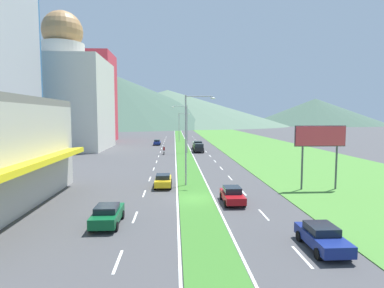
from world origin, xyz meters
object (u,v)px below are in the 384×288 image
object	(u,v)px
billboard_roadside	(320,140)
pickup_truck_1	(197,145)
street_lamp_far	(180,125)
car_0	(232,195)
car_1	(163,180)
car_3	(157,142)
pickup_truck_0	(198,148)
motorcycle_rider	(164,151)
street_lamp_near	(189,134)
car_2	(322,237)
car_4	(107,215)
street_lamp_mid	(185,126)

from	to	relation	value
billboard_roadside	pickup_truck_1	distance (m)	43.92
street_lamp_far	billboard_roadside	xyz separation A→B (m)	(13.50, -65.92, 0.16)
car_0	car_1	distance (m)	9.44
car_3	pickup_truck_0	distance (m)	20.42
car_1	motorcycle_rider	distance (m)	30.08
street_lamp_near	car_3	bearing A→B (deg)	97.10
car_2	car_4	bearing A→B (deg)	-110.09
car_1	pickup_truck_0	bearing A→B (deg)	-11.02
pickup_truck_1	pickup_truck_0	bearing A→B (deg)	-2.18
street_lamp_mid	motorcycle_rider	distance (m)	7.10
car_2	car_3	xyz separation A→B (m)	(-13.40, 68.52, 0.01)
street_lamp_mid	pickup_truck_1	distance (m)	10.03
car_4	motorcycle_rider	distance (m)	42.18
street_lamp_near	motorcycle_rider	xyz separation A→B (m)	(-3.77, 29.52, -5.12)
street_lamp_far	motorcycle_rider	size ratio (longest dim) A/B	4.45
car_4	street_lamp_near	bearing A→B (deg)	-27.38
car_0	motorcycle_rider	size ratio (longest dim) A/B	2.04
car_0	car_1	size ratio (longest dim) A/B	0.97
street_lamp_near	car_3	xyz separation A→B (m)	(-6.35, 50.99, -5.11)
billboard_roadside	car_1	bearing A→B (deg)	172.27
street_lamp_far	car_2	distance (m)	81.03
street_lamp_near	car_4	size ratio (longest dim) A/B	2.41
car_4	street_lamp_far	bearing A→B (deg)	-5.14
car_0	pickup_truck_0	size ratio (longest dim) A/B	0.75
billboard_roadside	car_1	world-z (taller)	billboard_roadside
car_3	car_1	bearing A→B (deg)	-176.18
street_lamp_far	car_3	bearing A→B (deg)	-118.75
billboard_roadside	street_lamp_far	bearing A→B (deg)	101.57
motorcycle_rider	car_0	bearing A→B (deg)	-168.73
car_3	pickup_truck_1	world-z (taller)	pickup_truck_1
street_lamp_near	car_4	world-z (taller)	street_lamp_near
car_3	motorcycle_rider	world-z (taller)	motorcycle_rider
car_1	pickup_truck_0	xyz separation A→B (m)	(6.57, 33.74, 0.24)
car_0	street_lamp_far	bearing A→B (deg)	-177.33
billboard_roadside	car_2	xyz separation A→B (m)	(-6.75, -14.71, -4.61)
billboard_roadside	car_1	xyz separation A→B (m)	(-16.70, 2.27, -4.61)
billboard_roadside	car_0	xyz separation A→B (m)	(-10.21, -4.59, -4.61)
car_2	billboard_roadside	bearing A→B (deg)	155.37
billboard_roadside	car_3	bearing A→B (deg)	110.52
street_lamp_mid	car_4	size ratio (longest dim) A/B	2.40
car_0	car_2	distance (m)	10.70
billboard_roadside	street_lamp_near	bearing A→B (deg)	168.48
car_2	car_0	bearing A→B (deg)	-161.12
billboard_roadside	car_1	size ratio (longest dim) A/B	1.64
street_lamp_far	pickup_truck_1	distance (m)	23.99
car_3	pickup_truck_0	world-z (taller)	pickup_truck_0
street_lamp_mid	car_4	xyz separation A→B (m)	(-7.25, -44.14, -5.07)
billboard_roadside	car_0	distance (m)	12.11
pickup_truck_0	motorcycle_rider	xyz separation A→B (m)	(-7.43, -3.68, -0.24)
street_lamp_far	billboard_roadside	distance (m)	67.28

